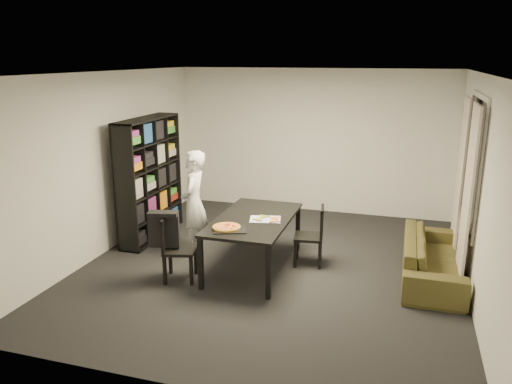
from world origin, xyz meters
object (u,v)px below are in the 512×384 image
(chair_right, at_px, (314,232))
(chair_left, at_px, (173,244))
(baking_tray, at_px, (230,229))
(pepperoni_pizza, at_px, (227,227))
(dining_table, at_px, (254,222))
(person, at_px, (194,203))
(sofa, at_px, (433,258))
(bookshelf, at_px, (150,179))

(chair_right, bearing_deg, chair_left, -66.04)
(chair_right, height_order, baking_tray, chair_right)
(chair_left, xyz_separation_m, pepperoni_pizza, (0.69, 0.11, 0.26))
(dining_table, bearing_deg, person, 165.17)
(baking_tray, bearing_deg, person, 136.32)
(dining_table, relative_size, person, 1.13)
(dining_table, height_order, chair_left, chair_left)
(chair_left, relative_size, person, 0.56)
(chair_left, bearing_deg, pepperoni_pizza, -94.84)
(baking_tray, xyz_separation_m, sofa, (2.46, 0.92, -0.45))
(baking_tray, height_order, pepperoni_pizza, pepperoni_pizza)
(bookshelf, bearing_deg, chair_right, -7.49)
(bookshelf, height_order, dining_table, bookshelf)
(bookshelf, bearing_deg, dining_table, -20.51)
(person, relative_size, sofa, 0.81)
(person, height_order, pepperoni_pizza, person)
(chair_right, distance_m, sofa, 1.57)
(dining_table, xyz_separation_m, chair_left, (-0.88, -0.64, -0.17))
(chair_right, xyz_separation_m, person, (-1.74, -0.11, 0.29))
(chair_right, relative_size, person, 0.54)
(baking_tray, bearing_deg, chair_left, -172.03)
(person, distance_m, sofa, 3.34)
(pepperoni_pizza, xyz_separation_m, sofa, (2.51, 0.91, -0.47))
(person, xyz_separation_m, sofa, (3.30, 0.12, -0.49))
(sofa, bearing_deg, pepperoni_pizza, 109.85)
(bookshelf, xyz_separation_m, dining_table, (1.93, -0.72, -0.30))
(baking_tray, relative_size, sofa, 0.21)
(chair_left, xyz_separation_m, person, (-0.10, 0.90, 0.28))
(dining_table, xyz_separation_m, chair_right, (0.76, 0.37, -0.18))
(dining_table, relative_size, baking_tray, 4.31)
(bookshelf, relative_size, dining_table, 1.10)
(chair_right, relative_size, sofa, 0.44)
(bookshelf, height_order, pepperoni_pizza, bookshelf)
(person, bearing_deg, sofa, 81.47)
(chair_right, bearing_deg, dining_table, -71.84)
(chair_left, xyz_separation_m, chair_right, (1.64, 1.01, -0.01))
(baking_tray, distance_m, sofa, 2.67)
(bookshelf, height_order, chair_left, bookshelf)
(dining_table, distance_m, sofa, 2.38)
(chair_right, xyz_separation_m, pepperoni_pizza, (-0.95, -0.90, 0.27))
(bookshelf, distance_m, sofa, 4.31)
(dining_table, bearing_deg, bookshelf, 159.49)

